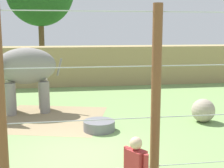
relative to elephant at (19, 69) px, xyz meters
The scene contains 7 objects.
ground_plane 5.84m from the elephant, 66.76° to the right, with size 120.00×120.00×0.00m, color #759956.
dirt_patch 2.51m from the elephant, 44.10° to the right, with size 4.10×4.13×0.01m, color #937F5B.
embankment_wall 6.92m from the elephant, 71.48° to the left, with size 36.00×1.80×2.42m, color tan.
elephant is the anchor object (origin of this frame).
enrichment_ball 7.60m from the elephant, 19.72° to the right, with size 0.89×0.89×0.89m, color tan.
cable_fence 7.94m from the elephant, 74.22° to the right, with size 9.49×0.19×3.99m.
water_tub 4.54m from the elephant, 44.78° to the right, with size 1.10×1.10×0.35m.
Camera 1 is at (-0.38, -8.50, 3.50)m, focal length 51.10 mm.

